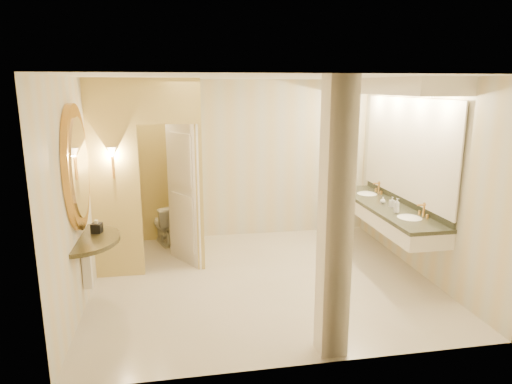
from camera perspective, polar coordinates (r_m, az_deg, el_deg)
floor at (r=6.38m, az=0.80°, el=-10.88°), size 4.50×4.50×0.00m
ceiling at (r=5.82m, az=0.89°, el=14.16°), size 4.50×4.50×0.00m
wall_back at (r=7.90m, az=-1.90°, el=4.07°), size 4.50×0.02×2.70m
wall_front at (r=4.08m, az=6.17°, el=-4.78°), size 4.50×0.02×2.70m
wall_left at (r=5.97m, az=-20.89°, el=0.20°), size 0.02×4.00×2.70m
wall_right at (r=6.75m, az=19.97°, el=1.70°), size 0.02×4.00×2.70m
toilet_closet at (r=6.80m, az=-10.12°, el=2.68°), size 1.50×1.55×2.70m
wall_sconce at (r=6.26m, az=-17.55°, el=4.60°), size 0.14×0.14×0.42m
vanity at (r=6.92m, az=16.57°, el=4.57°), size 0.75×2.78×2.09m
console_shelf at (r=5.57m, az=-21.28°, el=-0.72°), size 1.10×1.10×2.00m
pillar at (r=4.36m, az=9.87°, el=-3.69°), size 0.27×0.27×2.70m
tissue_box at (r=5.80m, az=-19.29°, el=-4.28°), size 0.14×0.14×0.12m
toilet at (r=7.81m, az=-11.27°, el=-3.91°), size 0.58×0.75×0.68m
soap_bottle_a at (r=6.91m, az=16.65°, el=-1.20°), size 0.07×0.07×0.15m
soap_bottle_b at (r=7.08m, az=15.57°, el=-1.00°), size 0.10×0.10×0.10m
soap_bottle_c at (r=6.61m, az=17.18°, el=-1.62°), size 0.10×0.10×0.21m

